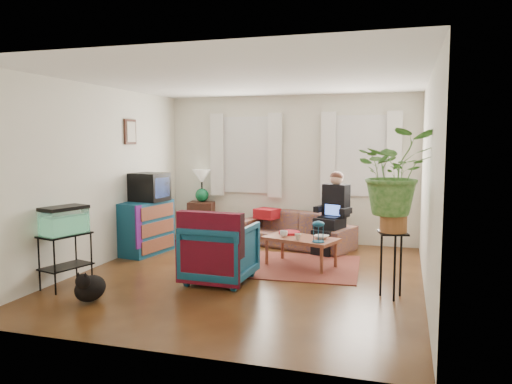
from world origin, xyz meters
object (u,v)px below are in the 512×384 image
(sofa, at_px, (295,224))
(armchair, at_px, (220,249))
(dresser, at_px, (146,227))
(plant_stand, at_px, (392,265))
(side_table, at_px, (202,219))
(coffee_table, at_px, (301,252))
(aquarium_stand, at_px, (66,261))

(sofa, xyz_separation_m, armchair, (-0.47, -2.36, 0.03))
(dresser, relative_size, plant_stand, 1.21)
(side_table, height_order, dresser, dresser)
(coffee_table, relative_size, plant_stand, 1.33)
(aquarium_stand, bearing_deg, plant_stand, 26.74)
(aquarium_stand, bearing_deg, armchair, 41.02)
(side_table, xyz_separation_m, aquarium_stand, (-0.35, -3.49, 0.00))
(dresser, bearing_deg, coffee_table, 6.30)
(side_table, relative_size, dresser, 0.71)
(sofa, height_order, side_table, sofa)
(armchair, bearing_deg, dresser, -31.73)
(side_table, bearing_deg, aquarium_stand, -95.73)
(aquarium_stand, xyz_separation_m, plant_stand, (3.87, 0.74, 0.05))
(side_table, xyz_separation_m, coffee_table, (2.23, -1.65, -0.12))
(sofa, xyz_separation_m, side_table, (-1.85, 0.33, -0.06))
(sofa, xyz_separation_m, coffee_table, (0.37, -1.32, -0.18))
(sofa, distance_m, armchair, 2.40)
(side_table, distance_m, armchair, 3.02)
(dresser, relative_size, coffee_table, 0.91)
(armchair, bearing_deg, plant_stand, -179.62)
(sofa, relative_size, side_table, 2.99)
(plant_stand, bearing_deg, sofa, 124.55)
(aquarium_stand, xyz_separation_m, armchair, (1.73, 0.81, 0.09))
(dresser, relative_size, armchair, 1.11)
(dresser, height_order, armchair, same)
(dresser, bearing_deg, sofa, 37.69)
(side_table, height_order, aquarium_stand, aquarium_stand)
(sofa, distance_m, plant_stand, 2.95)
(side_table, distance_m, coffee_table, 2.77)
(side_table, distance_m, plant_stand, 4.47)
(sofa, height_order, dresser, dresser)
(aquarium_stand, height_order, coffee_table, aquarium_stand)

